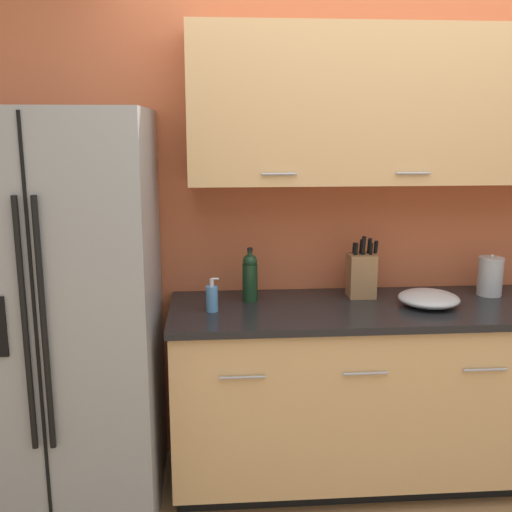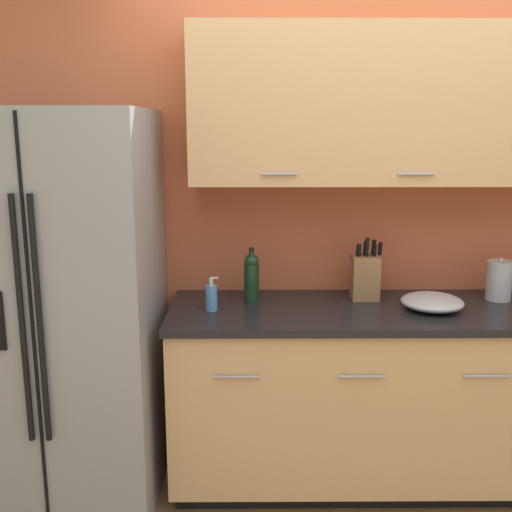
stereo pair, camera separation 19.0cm
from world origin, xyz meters
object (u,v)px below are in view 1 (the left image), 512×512
object	(u,v)px
knife_block	(362,274)
mixing_bowl	(429,298)
soap_dispenser	(212,298)
steel_canister	(490,276)
wine_bottle	(250,276)
refrigerator	(62,317)

from	to	relation	value
knife_block	mixing_bowl	bearing A→B (deg)	-31.89
soap_dispenser	steel_canister	bearing A→B (deg)	6.83
wine_bottle	refrigerator	bearing A→B (deg)	-167.45
refrigerator	soap_dispenser	bearing A→B (deg)	3.09
knife_block	steel_canister	bearing A→B (deg)	-1.59
refrigerator	soap_dispenser	distance (m)	0.68
mixing_bowl	wine_bottle	bearing A→B (deg)	170.21
soap_dispenser	mixing_bowl	world-z (taller)	soap_dispenser
wine_bottle	mixing_bowl	xyz separation A→B (m)	(0.85, -0.15, -0.09)
soap_dispenser	steel_canister	world-z (taller)	steel_canister
knife_block	steel_canister	xyz separation A→B (m)	(0.66, -0.02, -0.02)
knife_block	mixing_bowl	size ratio (longest dim) A/B	1.09
refrigerator	wine_bottle	world-z (taller)	refrigerator
refrigerator	knife_block	xyz separation A→B (m)	(1.43, 0.22, 0.12)
wine_bottle	mixing_bowl	distance (m)	0.87
refrigerator	knife_block	bearing A→B (deg)	8.91
refrigerator	wine_bottle	xyz separation A→B (m)	(0.86, 0.19, 0.12)
soap_dispenser	mixing_bowl	size ratio (longest dim) A/B	0.55
refrigerator	mixing_bowl	xyz separation A→B (m)	(1.71, 0.05, 0.03)
knife_block	steel_canister	distance (m)	0.66
soap_dispenser	mixing_bowl	bearing A→B (deg)	0.53
soap_dispenser	steel_canister	xyz separation A→B (m)	(1.41, 0.17, 0.04)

